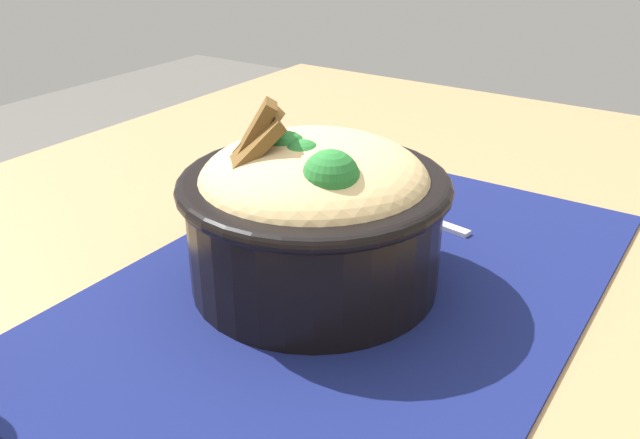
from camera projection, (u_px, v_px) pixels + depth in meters
name	position (u px, v px, depth m)	size (l,w,h in m)	color
table	(325.00, 369.00, 0.53)	(1.10, 0.81, 0.73)	#99754C
placemat	(355.00, 282.00, 0.48)	(0.46, 0.30, 0.00)	#11194C
bowl	(319.00, 210.00, 0.45)	(0.20, 0.20, 0.13)	black
fork	(398.00, 210.00, 0.58)	(0.03, 0.13, 0.00)	silver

